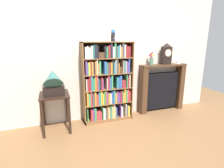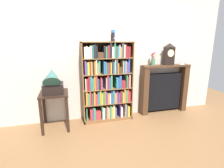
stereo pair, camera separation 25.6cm
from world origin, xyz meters
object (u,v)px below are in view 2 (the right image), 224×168
object	(u,v)px
bookshelf	(107,84)
gramophone	(53,82)
mantel_clock	(169,54)
cup_stack	(113,35)
flower_vase	(153,60)
fireplace_mantel	(164,89)
teacup_with_saucer	(181,63)
side_table_left	(54,102)

from	to	relation	value
bookshelf	gramophone	world-z (taller)	bookshelf
gramophone	mantel_clock	distance (m)	2.46
cup_stack	flower_vase	distance (m)	1.04
cup_stack	fireplace_mantel	size ratio (longest dim) A/B	0.21
cup_stack	teacup_with_saucer	world-z (taller)	cup_stack
bookshelf	cup_stack	size ratio (longest dim) A/B	6.90
mantel_clock	flower_vase	distance (m)	0.39
flower_vase	side_table_left	bearing A→B (deg)	-175.62
mantel_clock	gramophone	bearing A→B (deg)	-174.96
fireplace_mantel	mantel_clock	bearing A→B (deg)	-22.30
bookshelf	flower_vase	xyz separation A→B (m)	(1.02, 0.05, 0.44)
cup_stack	flower_vase	size ratio (longest dim) A/B	0.81
side_table_left	gramophone	bearing A→B (deg)	-90.00
side_table_left	cup_stack	bearing A→B (deg)	3.60
bookshelf	fireplace_mantel	size ratio (longest dim) A/B	1.44
mantel_clock	flower_vase	xyz separation A→B (m)	(-0.37, 0.00, -0.11)
bookshelf	side_table_left	size ratio (longest dim) A/B	2.31
cup_stack	side_table_left	distance (m)	1.64
side_table_left	mantel_clock	xyz separation A→B (m)	(2.41, 0.15, 0.80)
bookshelf	teacup_with_saucer	xyz separation A→B (m)	(1.73, 0.05, 0.35)
bookshelf	gramophone	distance (m)	1.04
cup_stack	gramophone	distance (m)	1.39
gramophone	flower_vase	world-z (taller)	flower_vase
mantel_clock	bookshelf	bearing A→B (deg)	-177.92
cup_stack	fireplace_mantel	world-z (taller)	cup_stack
side_table_left	flower_vase	xyz separation A→B (m)	(2.04, 0.16, 0.69)
side_table_left	flower_vase	size ratio (longest dim) A/B	2.43
gramophone	fireplace_mantel	world-z (taller)	gramophone
gramophone	fireplace_mantel	size ratio (longest dim) A/B	0.49
cup_stack	teacup_with_saucer	distance (m)	1.72
gramophone	teacup_with_saucer	xyz separation A→B (m)	(2.74, 0.22, 0.21)
cup_stack	mantel_clock	xyz separation A→B (m)	(1.28, 0.08, -0.38)
mantel_clock	side_table_left	bearing A→B (deg)	-176.35
bookshelf	gramophone	size ratio (longest dim) A/B	2.94
mantel_clock	cup_stack	bearing A→B (deg)	-176.31
side_table_left	gramophone	distance (m)	0.40
bookshelf	side_table_left	world-z (taller)	bookshelf
cup_stack	flower_vase	xyz separation A→B (m)	(0.91, 0.09, -0.50)
side_table_left	mantel_clock	world-z (taller)	mantel_clock
cup_stack	fireplace_mantel	xyz separation A→B (m)	(1.23, 0.10, -1.17)
flower_vase	teacup_with_saucer	bearing A→B (deg)	-0.01
cup_stack	mantel_clock	bearing A→B (deg)	3.69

